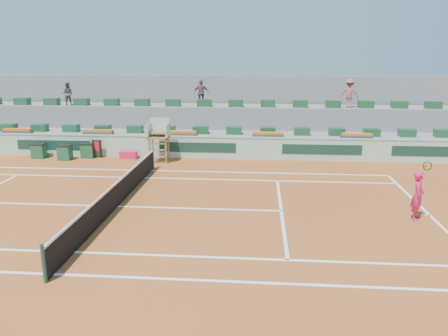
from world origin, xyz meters
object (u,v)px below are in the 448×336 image
(umpire_chair, at_px, (159,134))
(tennis_player, at_px, (418,195))
(player_bag, at_px, (128,155))
(drink_cooler_a, at_px, (88,150))

(umpire_chair, height_order, tennis_player, umpire_chair)
(player_bag, relative_size, drink_cooler_a, 1.14)
(player_bag, xyz_separation_m, tennis_player, (13.18, -8.42, 0.69))
(drink_cooler_a, xyz_separation_m, tennis_player, (15.56, -8.48, 0.48))
(drink_cooler_a, bearing_deg, player_bag, -1.49)
(drink_cooler_a, bearing_deg, tennis_player, -28.58)
(umpire_chair, xyz_separation_m, drink_cooler_a, (-4.34, 0.57, -1.12))
(player_bag, relative_size, umpire_chair, 0.40)
(umpire_chair, xyz_separation_m, tennis_player, (11.23, -7.91, -0.64))
(player_bag, bearing_deg, umpire_chair, -14.67)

